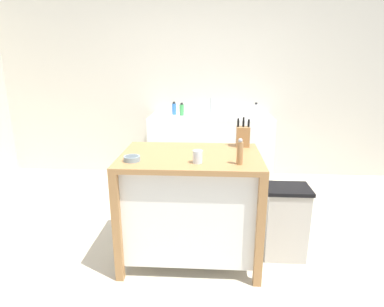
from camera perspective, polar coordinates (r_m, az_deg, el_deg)
The scene contains 13 objects.
ground_plane at distance 2.86m, azimuth -0.18°, elevation -18.30°, with size 6.68×6.68×0.00m, color #BCB29E.
wall_back at distance 4.59m, azimuth 1.54°, elevation 12.34°, with size 5.68×0.10×2.60m, color beige.
kitchen_island at distance 2.67m, azimuth -0.25°, elevation -8.45°, with size 1.10×0.75×0.91m.
knife_block at distance 2.77m, azimuth 8.98°, elevation 3.06°, with size 0.11×0.09×0.25m.
bowl_ceramic_wide at distance 2.40m, azimuth -10.58°, elevation -0.85°, with size 0.12×0.12×0.04m.
drinking_cup at distance 2.31m, azimuth 1.01°, elevation -0.58°, with size 0.07×0.07×0.09m.
pepper_grinder at distance 2.29m, azimuth 8.47°, elevation 0.24°, with size 0.04×0.04×0.19m.
trash_bin at distance 2.86m, azimuth 16.12°, elevation -11.52°, with size 0.36×0.28×0.63m.
sink_counter at distance 4.38m, azimuth 3.25°, elevation 0.86°, with size 1.61×0.60×0.90m.
sink_faucet at distance 4.41m, azimuth 3.37°, elevation 8.35°, with size 0.02×0.02×0.22m.
bottle_hand_soap at distance 4.39m, azimuth 11.23°, elevation 7.63°, with size 0.05×0.05×0.17m.
bottle_dish_soap at distance 4.31m, azimuth -1.83°, elevation 7.75°, with size 0.06×0.06×0.17m.
bottle_spray_cleaner at distance 4.38m, azimuth -3.19°, elevation 7.91°, with size 0.06×0.06×0.17m.
Camera 1 is at (0.14, -2.34, 1.63)m, focal length 30.16 mm.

